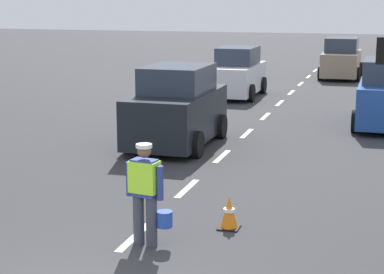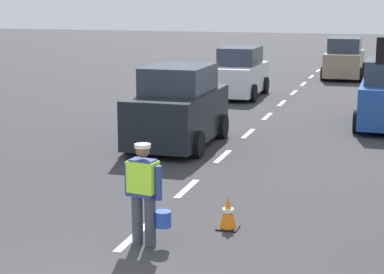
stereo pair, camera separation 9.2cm
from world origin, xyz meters
The scene contains 7 objects.
ground_plane centered at (0.00, 21.00, 0.00)m, with size 96.00×96.00×0.00m, color #333335.
lane_center_line centered at (0.00, 25.20, 0.00)m, with size 0.14×46.40×0.01m.
road_worker centered at (0.32, 2.45, 0.93)m, with size 0.77×0.35×1.67m.
traffic_cone_near centered at (1.41, 3.59, 0.29)m, with size 0.36×0.36×0.58m.
car_oncoming_lead centered at (-1.50, 9.66, 1.00)m, with size 2.06×3.97×2.15m.
car_oncoming_second centered at (-1.95, 18.97, 0.92)m, with size 1.87×3.95×1.99m.
car_outgoing_far centered at (1.60, 26.64, 0.93)m, with size 1.97×4.20×2.00m.
Camera 1 is at (3.91, -7.05, 3.91)m, focal length 62.08 mm.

